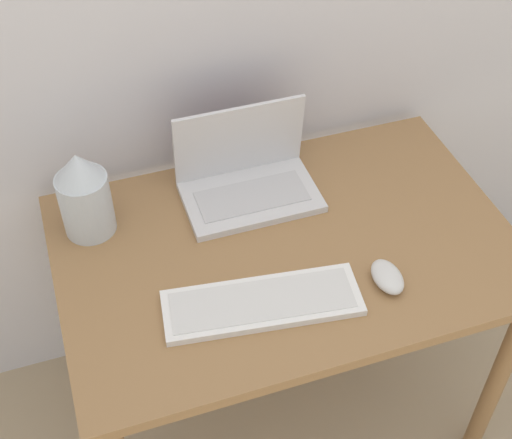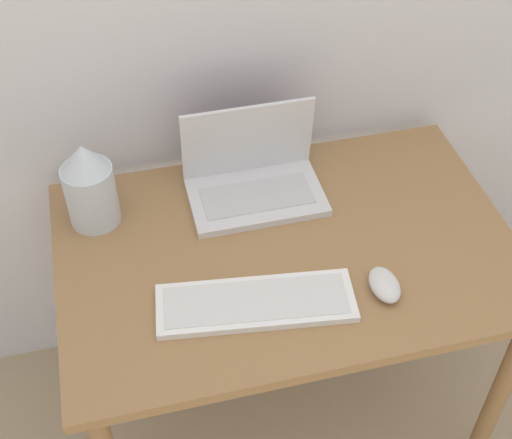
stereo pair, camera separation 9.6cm
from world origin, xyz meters
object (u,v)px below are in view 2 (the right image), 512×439
(keyboard, at_px, (256,303))
(vase, at_px, (89,185))
(mouse, at_px, (385,285))
(laptop, at_px, (253,176))

(keyboard, xyz_separation_m, vase, (-0.33, 0.37, 0.11))
(keyboard, xyz_separation_m, mouse, (0.30, -0.03, 0.01))
(laptop, distance_m, keyboard, 0.39)
(laptop, bearing_deg, mouse, -62.33)
(keyboard, bearing_deg, vase, 131.40)
(keyboard, height_order, vase, vase)
(laptop, height_order, vase, same)
(keyboard, distance_m, vase, 0.51)
(vase, bearing_deg, laptop, 0.87)
(laptop, xyz_separation_m, vase, (-0.41, -0.01, 0.06))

